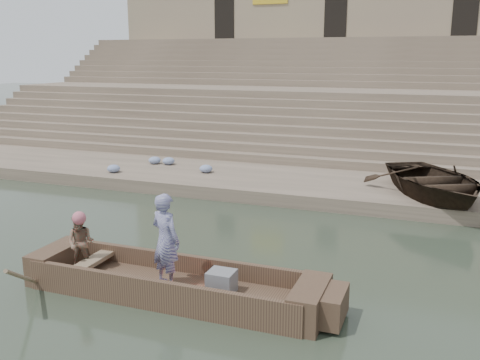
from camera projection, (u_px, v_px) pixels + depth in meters
The scene contains 13 objects.
ground at pixel (185, 291), 9.89m from camera, with size 120.00×120.00×0.00m, color #283326.
lower_landing at pixel (296, 185), 17.14m from camera, with size 32.00×4.00×0.40m, color gray.
mid_landing at pixel (340, 122), 23.69m from camera, with size 32.00×3.00×2.80m, color gray.
upper_landing at pixel (363, 86), 29.80m from camera, with size 32.00×3.00×5.20m, color gray.
ghat_steps at pixel (346, 109), 25.14m from camera, with size 32.00×11.00×5.20m.
building_wall at pixel (375, 33), 32.75m from camera, with size 32.00×5.07×11.20m.
main_rowboat at pixel (172, 290), 9.69m from camera, with size 5.00×1.30×0.22m, color brown.
rowboat_trim at pixel (182, 282), 9.56m from camera, with size 6.04×2.63×1.78m.
standing_man at pixel (166, 240), 9.45m from camera, with size 0.63×0.41×1.71m, color navy.
rowing_man at pixel (81, 243), 10.17m from camera, with size 0.54×0.42×1.11m, color #297B59.
television at pixel (221, 282), 9.28m from camera, with size 0.46×0.42×0.40m.
beached_rowboat at pixel (434, 181), 14.91m from camera, with size 3.09×4.33×0.90m, color #2D2116.
cloth_bundles at pixel (208, 168), 18.12m from camera, with size 10.70×2.27×0.26m.
Camera 1 is at (4.20, -8.21, 4.27)m, focal length 39.83 mm.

